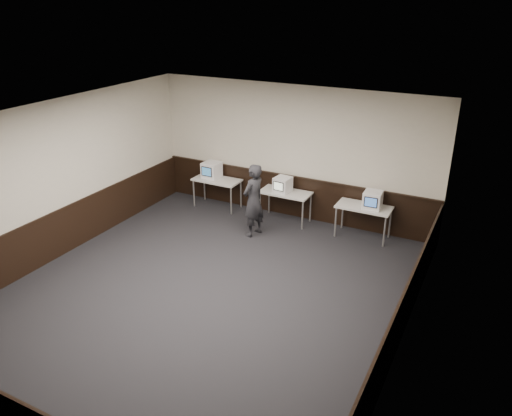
{
  "coord_description": "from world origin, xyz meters",
  "views": [
    {
      "loc": [
        4.4,
        -6.48,
        5.08
      ],
      "look_at": [
        0.24,
        1.6,
        1.15
      ],
      "focal_mm": 35.0,
      "sensor_mm": 36.0,
      "label": 1
    }
  ],
  "objects_px": {
    "desk_left": "(217,182)",
    "desk_center": "(285,195)",
    "emac_left": "(212,170)",
    "emac_center": "(283,185)",
    "desk_right": "(364,209)",
    "person": "(253,200)",
    "emac_right": "(373,200)"
  },
  "relations": [
    {
      "from": "desk_left",
      "to": "desk_center",
      "type": "relative_size",
      "value": 1.0
    },
    {
      "from": "emac_left",
      "to": "emac_center",
      "type": "relative_size",
      "value": 1.09
    },
    {
      "from": "desk_right",
      "to": "emac_center",
      "type": "bearing_deg",
      "value": -179.09
    },
    {
      "from": "desk_right",
      "to": "emac_center",
      "type": "distance_m",
      "value": 1.98
    },
    {
      "from": "emac_center",
      "to": "person",
      "type": "height_order",
      "value": "person"
    },
    {
      "from": "emac_left",
      "to": "emac_center",
      "type": "bearing_deg",
      "value": 0.71
    },
    {
      "from": "desk_center",
      "to": "desk_right",
      "type": "height_order",
      "value": "same"
    },
    {
      "from": "emac_center",
      "to": "emac_right",
      "type": "distance_m",
      "value": 2.14
    },
    {
      "from": "person",
      "to": "desk_center",
      "type": "bearing_deg",
      "value": 174.93
    },
    {
      "from": "emac_center",
      "to": "desk_center",
      "type": "bearing_deg",
      "value": 31.41
    },
    {
      "from": "desk_left",
      "to": "emac_center",
      "type": "height_order",
      "value": "emac_center"
    },
    {
      "from": "emac_center",
      "to": "emac_right",
      "type": "relative_size",
      "value": 0.97
    },
    {
      "from": "emac_center",
      "to": "desk_left",
      "type": "bearing_deg",
      "value": -174.55
    },
    {
      "from": "desk_right",
      "to": "emac_right",
      "type": "height_order",
      "value": "emac_right"
    },
    {
      "from": "desk_right",
      "to": "person",
      "type": "height_order",
      "value": "person"
    },
    {
      "from": "desk_left",
      "to": "desk_right",
      "type": "relative_size",
      "value": 1.0
    },
    {
      "from": "desk_left",
      "to": "emac_left",
      "type": "distance_m",
      "value": 0.33
    },
    {
      "from": "desk_left",
      "to": "emac_right",
      "type": "height_order",
      "value": "emac_right"
    },
    {
      "from": "emac_left",
      "to": "person",
      "type": "distance_m",
      "value": 2.04
    },
    {
      "from": "desk_left",
      "to": "person",
      "type": "height_order",
      "value": "person"
    },
    {
      "from": "emac_right",
      "to": "person",
      "type": "distance_m",
      "value": 2.61
    },
    {
      "from": "desk_center",
      "to": "emac_center",
      "type": "xyz_separation_m",
      "value": [
        -0.07,
        -0.03,
        0.25
      ]
    },
    {
      "from": "desk_center",
      "to": "emac_left",
      "type": "bearing_deg",
      "value": 178.8
    },
    {
      "from": "desk_left",
      "to": "desk_right",
      "type": "distance_m",
      "value": 3.8
    },
    {
      "from": "emac_center",
      "to": "emac_left",
      "type": "bearing_deg",
      "value": -175.71
    },
    {
      "from": "desk_left",
      "to": "person",
      "type": "bearing_deg",
      "value": -32.82
    },
    {
      "from": "person",
      "to": "desk_right",
      "type": "bearing_deg",
      "value": 127.43
    },
    {
      "from": "desk_left",
      "to": "desk_center",
      "type": "bearing_deg",
      "value": 0.0
    },
    {
      "from": "desk_center",
      "to": "emac_center",
      "type": "distance_m",
      "value": 0.26
    },
    {
      "from": "desk_center",
      "to": "person",
      "type": "relative_size",
      "value": 0.71
    },
    {
      "from": "emac_center",
      "to": "person",
      "type": "bearing_deg",
      "value": -98.64
    },
    {
      "from": "emac_right",
      "to": "emac_center",
      "type": "bearing_deg",
      "value": 177.3
    }
  ]
}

